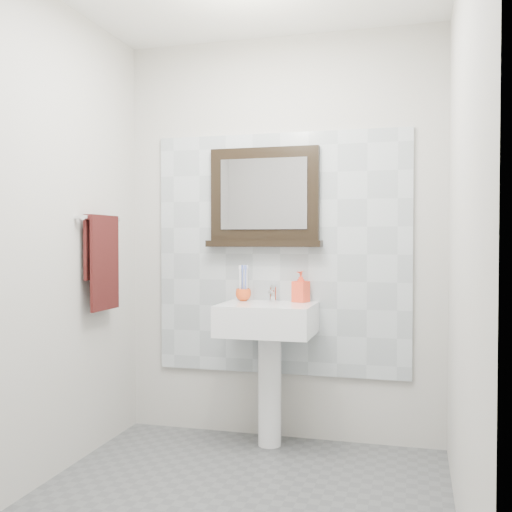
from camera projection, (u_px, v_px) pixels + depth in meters
The scene contains 12 objects.
back_wall at pixel (281, 238), 3.74m from camera, with size 2.00×0.01×2.50m, color #B9B6B0.
front_wall at pixel (102, 234), 1.61m from camera, with size 2.00×0.01×2.50m, color #B9B6B0.
left_wall at pixel (33, 237), 2.94m from camera, with size 0.01×2.20×2.50m, color #B9B6B0.
right_wall at pixel (463, 236), 2.42m from camera, with size 0.01×2.20×2.50m, color #B9B6B0.
splashback at pixel (280, 254), 3.73m from camera, with size 1.60×0.02×1.50m, color #ADB7BC.
pedestal_sink at pixel (268, 334), 3.54m from camera, with size 0.55×0.44×0.96m.
toothbrush_cup at pixel (243, 295), 3.70m from camera, with size 0.10×0.10×0.08m, color #EC4E1B.
toothbrushes at pixel (244, 281), 3.70m from camera, with size 0.05×0.04×0.21m.
soap_dispenser at pixel (301, 287), 3.62m from camera, with size 0.08×0.09×0.19m, color red.
framed_mirror at pixel (264, 200), 3.72m from camera, with size 0.73×0.11×0.62m.
towel_bar at pixel (101, 219), 3.46m from camera, with size 0.07×0.40×0.03m.
hand_towel at pixel (102, 255), 3.47m from camera, with size 0.06×0.30×0.55m.
Camera 1 is at (0.82, -2.55, 1.23)m, focal length 42.00 mm.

